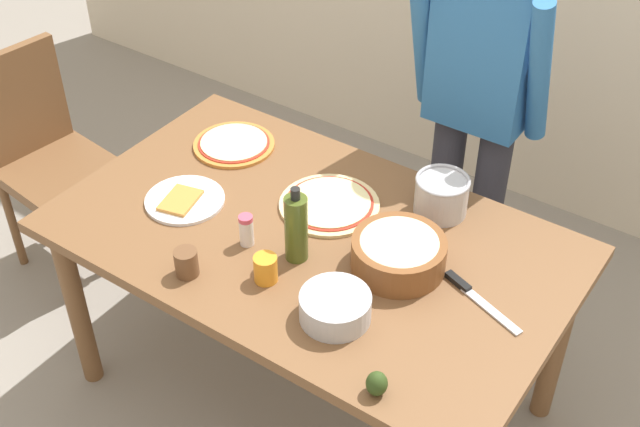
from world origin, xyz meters
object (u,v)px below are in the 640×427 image
at_px(dining_table, 311,256).
at_px(cup_small_brown, 186,263).
at_px(mixing_bowl_steel, 335,307).
at_px(chef_knife, 473,295).
at_px(pizza_cooked_on_tray, 234,144).
at_px(popcorn_bowl, 399,251).
at_px(pizza_raw_on_board, 329,204).
at_px(plate_with_slice, 184,200).
at_px(person_cook, 479,98).
at_px(cup_orange, 266,269).
at_px(salt_shaker, 246,230).
at_px(avocado, 377,384).
at_px(olive_oil_bottle, 296,228).
at_px(steel_pot, 441,195).
at_px(chair_wooden_left, 45,151).

relative_size(dining_table, cup_small_brown, 18.82).
height_order(mixing_bowl_steel, chef_knife, mixing_bowl_steel).
height_order(pizza_cooked_on_tray, popcorn_bowl, popcorn_bowl).
distance_m(pizza_raw_on_board, plate_with_slice, 0.47).
relative_size(dining_table, person_cook, 0.99).
height_order(cup_orange, cup_small_brown, same).
bearing_deg(pizza_cooked_on_tray, cup_orange, -43.16).
bearing_deg(salt_shaker, avocado, -23.00).
relative_size(pizza_cooked_on_tray, cup_small_brown, 3.41).
distance_m(pizza_raw_on_board, salt_shaker, 0.32).
xyz_separation_m(dining_table, avocado, (0.49, -0.41, 0.13)).
height_order(pizza_cooked_on_tray, chef_knife, pizza_cooked_on_tray).
relative_size(dining_table, pizza_cooked_on_tray, 5.53).
bearing_deg(pizza_cooked_on_tray, olive_oil_bottle, -33.53).
height_order(dining_table, person_cook, person_cook).
xyz_separation_m(pizza_raw_on_board, salt_shaker, (-0.10, -0.29, 0.04)).
height_order(dining_table, popcorn_bowl, popcorn_bowl).
bearing_deg(pizza_raw_on_board, person_cook, 70.81).
distance_m(dining_table, steel_pot, 0.46).
bearing_deg(popcorn_bowl, dining_table, -175.38).
bearing_deg(salt_shaker, cup_small_brown, -106.27).
height_order(chair_wooden_left, chef_knife, chair_wooden_left).
distance_m(plate_with_slice, cup_small_brown, 0.35).
xyz_separation_m(mixing_bowl_steel, cup_orange, (-0.25, 0.01, 0.00)).
relative_size(person_cook, cup_orange, 19.06).
xyz_separation_m(steel_pot, chef_knife, (0.26, -0.29, -0.06)).
bearing_deg(person_cook, mixing_bowl_steel, -85.44).
bearing_deg(plate_with_slice, steel_pot, 31.29).
xyz_separation_m(dining_table, plate_with_slice, (-0.43, -0.10, 0.10)).
distance_m(person_cook, pizza_cooked_on_tray, 0.87).
height_order(chair_wooden_left, popcorn_bowl, chair_wooden_left).
height_order(pizza_cooked_on_tray, plate_with_slice, plate_with_slice).
relative_size(cup_orange, salt_shaker, 0.80).
xyz_separation_m(pizza_cooked_on_tray, mixing_bowl_steel, (0.77, -0.50, 0.03)).
bearing_deg(olive_oil_bottle, person_cook, 79.84).
distance_m(chair_wooden_left, plate_with_slice, 0.93).
bearing_deg(cup_small_brown, olive_oil_bottle, 47.73).
bearing_deg(pizza_raw_on_board, chair_wooden_left, -174.59).
distance_m(popcorn_bowl, avocado, 0.48).
relative_size(person_cook, popcorn_bowl, 5.79).
height_order(pizza_cooked_on_tray, salt_shaker, salt_shaker).
bearing_deg(olive_oil_bottle, avocado, -33.02).
relative_size(olive_oil_bottle, salt_shaker, 2.42).
height_order(dining_table, chair_wooden_left, chair_wooden_left).
bearing_deg(pizza_raw_on_board, plate_with_slice, -148.12).
xyz_separation_m(cup_orange, cup_small_brown, (-0.21, -0.11, 0.00)).
relative_size(person_cook, pizza_raw_on_board, 4.95).
bearing_deg(chair_wooden_left, pizza_raw_on_board, 5.41).
bearing_deg(salt_shaker, chef_knife, 15.32).
height_order(chair_wooden_left, cup_orange, chair_wooden_left).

